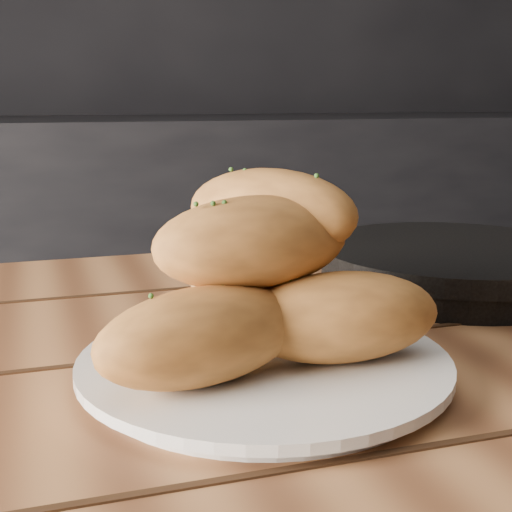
{
  "coord_description": "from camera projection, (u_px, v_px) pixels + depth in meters",
  "views": [
    {
      "loc": [
        -0.42,
        -0.21,
        0.96
      ],
      "look_at": [
        -0.26,
        0.28,
        0.84
      ],
      "focal_mm": 50.0,
      "sensor_mm": 36.0,
      "label": 1
    }
  ],
  "objects": [
    {
      "name": "counter",
      "position": [
        192.0,
        279.0,
        2.01
      ],
      "size": [
        2.8,
        0.6,
        0.9
      ],
      "primitive_type": "cube",
      "color": "black",
      "rests_on": "ground"
    },
    {
      "name": "bread_rolls",
      "position": [
        261.0,
        280.0,
        0.52
      ],
      "size": [
        0.27,
        0.22,
        0.14
      ],
      "color": "#C17935",
      "rests_on": "plate"
    },
    {
      "name": "skillet",
      "position": [
        455.0,
        265.0,
        0.79
      ],
      "size": [
        0.44,
        0.3,
        0.05
      ],
      "color": "black",
      "rests_on": "table"
    },
    {
      "name": "plate",
      "position": [
        264.0,
        367.0,
        0.53
      ],
      "size": [
        0.28,
        0.28,
        0.02
      ],
      "color": "silver",
      "rests_on": "table"
    },
    {
      "name": "table",
      "position": [
        362.0,
        496.0,
        0.54
      ],
      "size": [
        1.49,
        0.98,
        0.75
      ],
      "color": "#9C653A",
      "rests_on": "ground"
    }
  ]
}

